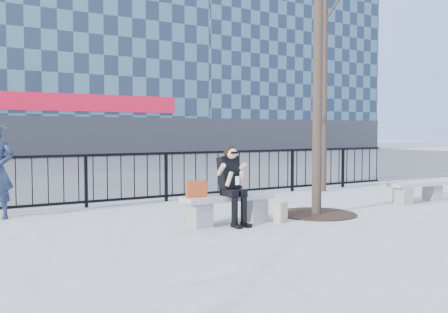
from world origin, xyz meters
TOP-DOWN VIEW (x-y plane):
  - ground at (0.00, 0.00)m, footprint 120.00×120.00m
  - street_surface at (0.00, 15.00)m, footprint 60.00×23.00m
  - railing at (0.00, 3.00)m, footprint 14.00×0.06m
  - building_right at (20.00, 27.00)m, footprint 16.20×10.20m
  - tree_grate at (1.90, -0.10)m, footprint 1.50×1.50m
  - bench_main at (0.00, 0.00)m, footprint 1.65×0.46m
  - bench_second at (4.98, 0.03)m, footprint 1.48×0.41m
  - seated_woman at (0.00, -0.16)m, footprint 0.50×0.64m
  - handbag at (-0.60, 0.02)m, footprint 0.36×0.22m
  - shopping_bag at (0.86, -0.35)m, footprint 0.37×0.30m

SIDE VIEW (x-z plane):
  - ground at x=0.00m, z-range 0.00..0.00m
  - street_surface at x=0.00m, z-range 0.00..0.01m
  - tree_grate at x=1.90m, z-range 0.00..0.02m
  - shopping_bag at x=0.86m, z-range 0.00..0.34m
  - bench_second at x=4.98m, z-range 0.05..0.49m
  - bench_main at x=0.00m, z-range 0.06..0.55m
  - railing at x=0.00m, z-range 0.00..1.11m
  - handbag at x=-0.60m, z-range 0.49..0.76m
  - seated_woman at x=0.00m, z-range 0.00..1.34m
  - building_right at x=20.00m, z-range 0.00..20.60m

